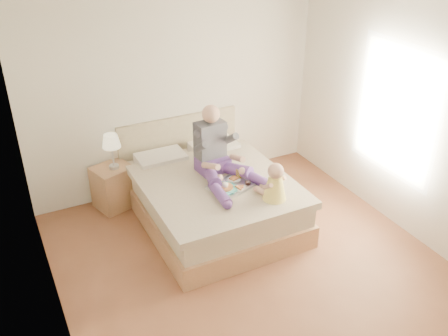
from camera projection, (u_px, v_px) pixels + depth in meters
name	position (u px, v px, depth m)	size (l,w,h in m)	color
room	(264.00, 141.00, 4.81)	(4.02, 4.22, 2.71)	brown
bed	(210.00, 195.00, 6.19)	(1.70, 2.18, 1.00)	#956845
nightstand	(114.00, 187.00, 6.44)	(0.56, 0.53, 0.57)	#956845
lamp	(111.00, 143.00, 6.12)	(0.23, 0.23, 0.46)	silver
adult	(218.00, 156.00, 5.93)	(0.74, 1.08, 0.88)	#55327E
tray	(231.00, 184.00, 5.79)	(0.59, 0.52, 0.14)	silver
baby	(274.00, 184.00, 5.50)	(0.31, 0.40, 0.44)	#FFE550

